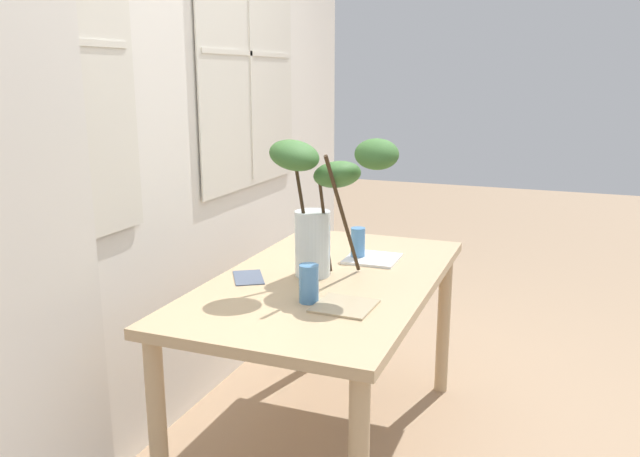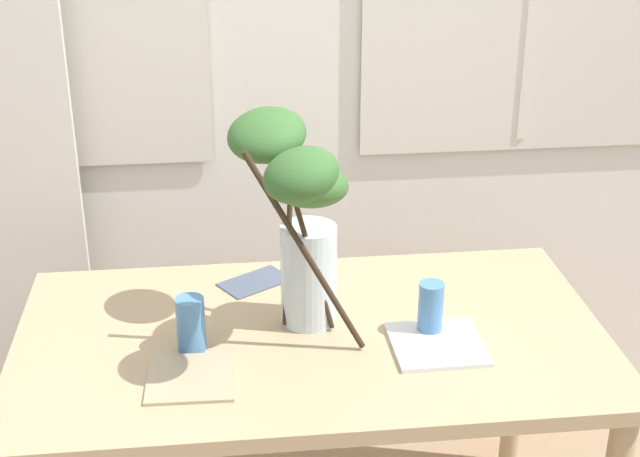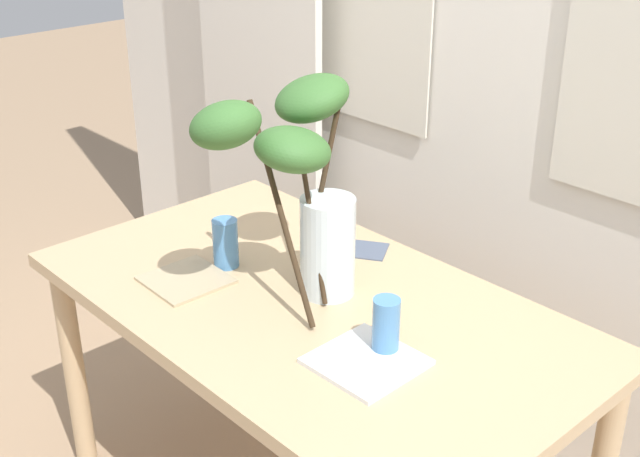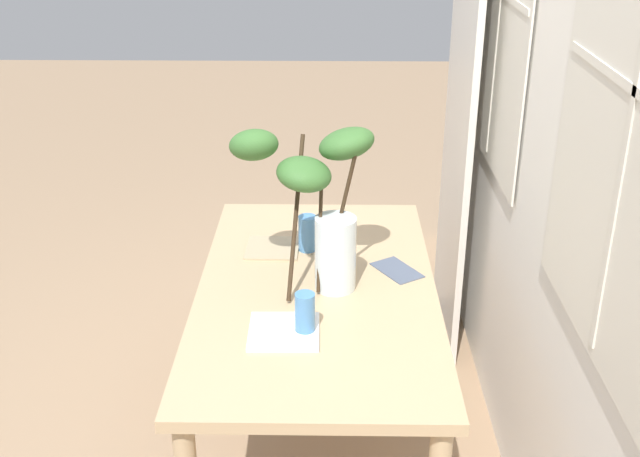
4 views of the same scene
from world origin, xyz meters
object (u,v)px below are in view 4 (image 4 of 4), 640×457
(plate_square_right, at_px, (284,331))
(plate_square_left, at_px, (273,248))
(dining_table, at_px, (317,310))
(drinking_glass_blue_left, at_px, (308,233))
(drinking_glass_blue_right, at_px, (305,314))
(vase_with_branches, at_px, (318,198))

(plate_square_right, bearing_deg, plate_square_left, -172.58)
(plate_square_left, relative_size, plate_square_right, 0.91)
(dining_table, bearing_deg, plate_square_right, -18.12)
(dining_table, bearing_deg, drinking_glass_blue_left, -172.12)
(drinking_glass_blue_right, relative_size, plate_square_right, 0.63)
(drinking_glass_blue_left, bearing_deg, vase_with_branches, 9.64)
(vase_with_branches, distance_m, drinking_glass_blue_left, 0.38)
(drinking_glass_blue_left, height_order, plate_square_right, drinking_glass_blue_left)
(dining_table, xyz_separation_m, plate_square_left, (-0.30, -0.18, 0.10))
(drinking_glass_blue_right, height_order, plate_square_left, drinking_glass_blue_right)
(vase_with_branches, bearing_deg, dining_table, -8.40)
(dining_table, relative_size, plate_square_left, 7.38)
(dining_table, relative_size, drinking_glass_blue_right, 10.67)
(vase_with_branches, xyz_separation_m, drinking_glass_blue_left, (-0.27, -0.05, -0.26))
(vase_with_branches, bearing_deg, drinking_glass_blue_left, -170.36)
(plate_square_left, height_order, plate_square_right, plate_square_right)
(drinking_glass_blue_left, distance_m, plate_square_left, 0.15)
(plate_square_left, xyz_separation_m, plate_square_right, (0.60, 0.08, 0.00))
(vase_with_branches, relative_size, plate_square_right, 2.65)
(dining_table, xyz_separation_m, plate_square_right, (0.30, -0.10, 0.10))
(dining_table, xyz_separation_m, vase_with_branches, (-0.03, 0.00, 0.42))
(plate_square_right, bearing_deg, drinking_glass_blue_left, 174.56)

